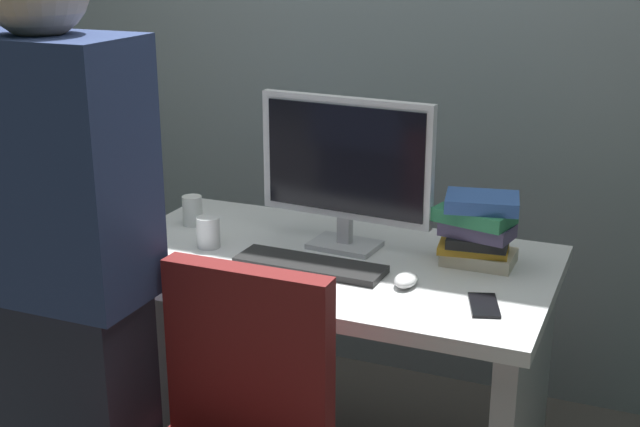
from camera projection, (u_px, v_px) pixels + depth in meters
desk at (326, 331)px, 2.55m from camera, size 1.30×0.76×0.73m
person_at_desk at (66, 297)px, 1.94m from camera, size 0.40×0.24×1.64m
monitor at (345, 165)px, 2.48m from camera, size 0.54×0.16×0.46m
keyboard at (310, 265)px, 2.39m from camera, size 0.43×0.14×0.02m
mouse at (406, 280)px, 2.27m from camera, size 0.06×0.10×0.03m
cup_near_keyboard at (208, 232)px, 2.55m from camera, size 0.07×0.07×0.09m
cup_by_monitor at (192, 211)px, 2.75m from camera, size 0.06×0.06×0.10m
book_stack at (478, 229)px, 2.39m from camera, size 0.25×0.19×0.20m
cell_phone at (484, 305)px, 2.14m from camera, size 0.11×0.16×0.01m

